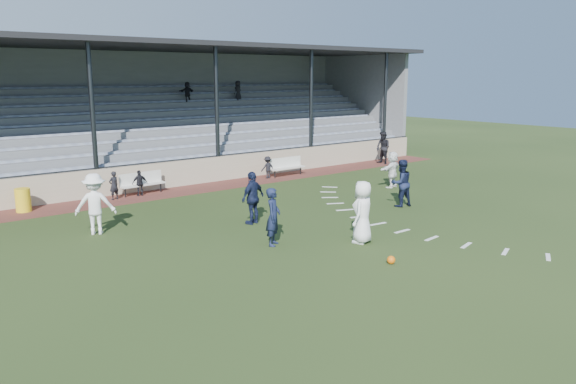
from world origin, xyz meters
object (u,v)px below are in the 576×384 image
(trash_bin, at_px, (23,200))
(player_navy_lead, at_px, (273,217))
(bench_left, at_px, (142,181))
(player_white_lead, at_px, (363,212))
(bench_right, at_px, (286,165))
(football, at_px, (391,260))
(official, at_px, (383,148))

(trash_bin, xyz_separation_m, player_navy_lead, (4.78, -9.28, 0.42))
(bench_left, distance_m, player_white_lead, 11.19)
(bench_left, relative_size, bench_right, 1.01)
(player_navy_lead, bearing_deg, trash_bin, 78.14)
(trash_bin, distance_m, player_navy_lead, 10.45)
(player_white_lead, bearing_deg, football, 40.33)
(player_white_lead, bearing_deg, official, -166.34)
(trash_bin, height_order, football, trash_bin)
(official, bearing_deg, football, -43.27)
(bench_left, bearing_deg, trash_bin, 177.66)
(football, distance_m, player_navy_lead, 3.79)
(official, bearing_deg, bench_right, -88.89)
(football, bearing_deg, bench_left, 96.09)
(trash_bin, relative_size, football, 3.85)
(bench_left, bearing_deg, player_navy_lead, -94.86)
(player_white_lead, distance_m, official, 15.98)
(football, bearing_deg, player_white_lead, 66.09)
(bench_right, bearing_deg, player_navy_lead, -131.26)
(bench_right, bearing_deg, football, -117.48)
(bench_right, distance_m, official, 6.90)
(bench_right, relative_size, trash_bin, 2.26)
(trash_bin, bearing_deg, player_white_lead, -56.72)
(bench_left, relative_size, player_white_lead, 1.05)
(bench_right, xyz_separation_m, official, (6.88, -0.38, 0.37))
(player_navy_lead, xyz_separation_m, official, (14.64, 8.65, 0.07))
(football, bearing_deg, official, 42.44)
(trash_bin, relative_size, official, 0.47)
(bench_right, bearing_deg, player_white_lead, -118.01)
(bench_left, xyz_separation_m, player_white_lead, (2.22, -10.96, 0.38))
(player_navy_lead, relative_size, official, 0.95)
(bench_left, xyz_separation_m, football, (1.37, -12.88, -0.47))
(trash_bin, bearing_deg, bench_left, 2.09)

